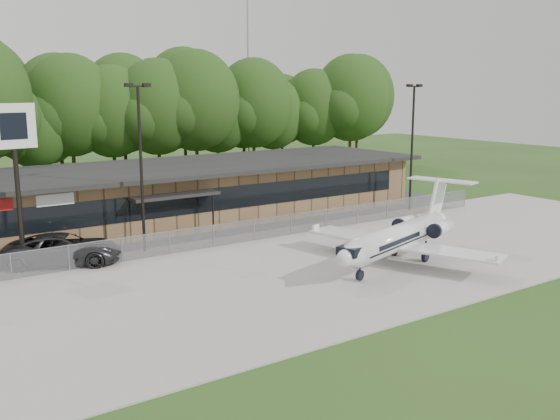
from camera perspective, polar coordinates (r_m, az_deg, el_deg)
ground at (r=28.65m, az=10.48°, el=-9.45°), size 160.00×160.00×0.00m
apron at (r=34.42m, az=1.01°, el=-5.64°), size 64.00×18.00×0.08m
parking_lot at (r=43.98m, az=-7.73°, el=-2.03°), size 50.00×9.00×0.06m
terminal at (r=47.49m, az=-10.22°, el=1.52°), size 41.00×11.65×4.30m
fence at (r=39.94m, az=-4.83°, el=-2.22°), size 46.00×0.04×1.52m
treeline at (r=63.80m, az=-17.19°, el=8.44°), size 72.00×12.00×15.00m
radio_mast at (r=78.51m, az=-2.94°, el=12.99°), size 0.20×0.20×25.00m
light_pole_mid at (r=38.25m, az=-12.62°, el=4.87°), size 1.55×0.30×10.23m
light_pole_right at (r=51.42m, az=12.00°, el=6.45°), size 1.55×0.30×10.23m
business_jet at (r=36.17m, az=10.96°, el=-2.49°), size 13.04×11.70×4.43m
suv at (r=37.70m, az=-19.16°, el=-3.43°), size 7.12×5.39×1.80m
pole_sign at (r=36.44m, az=-23.14°, el=5.57°), size 2.41×0.57×9.16m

